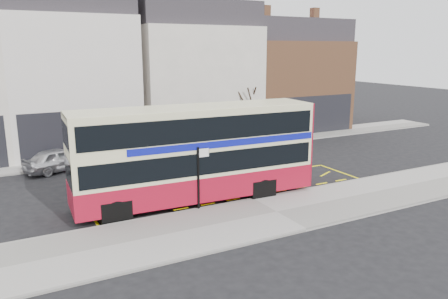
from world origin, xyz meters
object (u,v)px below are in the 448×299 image
double_decker_bus (197,153)px  car_silver (60,159)px  car_white (271,137)px  street_tree_right (244,94)px  bus_stop_post (199,171)px  car_grey (183,146)px

double_decker_bus → car_silver: bearing=122.7°
car_white → car_silver: bearing=94.9°
car_white → double_decker_bus: bearing=136.2°
street_tree_right → car_silver: bearing=-171.3°
car_white → street_tree_right: 3.83m
double_decker_bus → bus_stop_post: double_decker_bus is taller
car_white → bus_stop_post: bearing=138.9°
street_tree_right → double_decker_bus: bearing=-129.4°
car_silver → car_white: size_ratio=0.90×
car_silver → street_tree_right: size_ratio=0.75×
car_grey → car_white: (6.82, -0.22, 0.02)m
bus_stop_post → car_grey: bearing=73.5°
double_decker_bus → street_tree_right: 13.64m
double_decker_bus → car_silver: size_ratio=2.80×
double_decker_bus → car_white: (9.61, 8.33, -1.68)m
car_silver → street_tree_right: street_tree_right is taller
bus_stop_post → car_grey: size_ratio=0.72×
street_tree_right → car_grey: bearing=-161.5°
double_decker_bus → bus_stop_post: bearing=-107.0°
bus_stop_post → car_silver: bearing=116.6°
double_decker_bus → car_grey: bearing=74.3°
car_silver → street_tree_right: (13.53, 2.06, 2.95)m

